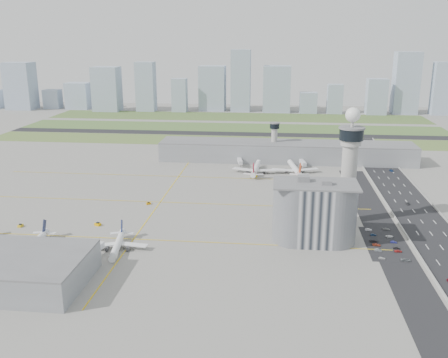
# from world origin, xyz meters

# --- Properties ---
(ground) EXTENTS (1000.00, 1000.00, 0.00)m
(ground) POSITION_xyz_m (0.00, 0.00, 0.00)
(ground) COLOR gray
(grass_strip_0) EXTENTS (480.00, 50.00, 0.08)m
(grass_strip_0) POSITION_xyz_m (-20.00, 225.00, 0.04)
(grass_strip_0) COLOR #536B33
(grass_strip_0) RESTS_ON ground
(grass_strip_1) EXTENTS (480.00, 60.00, 0.08)m
(grass_strip_1) POSITION_xyz_m (-20.00, 300.00, 0.04)
(grass_strip_1) COLOR #486831
(grass_strip_1) RESTS_ON ground
(grass_strip_2) EXTENTS (480.00, 70.00, 0.08)m
(grass_strip_2) POSITION_xyz_m (-20.00, 380.00, 0.04)
(grass_strip_2) COLOR #4A6731
(grass_strip_2) RESTS_ON ground
(runway) EXTENTS (480.00, 22.00, 0.10)m
(runway) POSITION_xyz_m (-20.00, 262.00, 0.06)
(runway) COLOR black
(runway) RESTS_ON ground
(highway) EXTENTS (28.00, 500.00, 0.10)m
(highway) POSITION_xyz_m (115.00, 0.00, 0.05)
(highway) COLOR black
(highway) RESTS_ON ground
(barrier_left) EXTENTS (0.60, 500.00, 1.20)m
(barrier_left) POSITION_xyz_m (101.00, 0.00, 0.60)
(barrier_left) COLOR #9E9E99
(barrier_left) RESTS_ON ground
(landside_road) EXTENTS (18.00, 260.00, 0.08)m
(landside_road) POSITION_xyz_m (90.00, -10.00, 0.04)
(landside_road) COLOR black
(landside_road) RESTS_ON ground
(parking_lot) EXTENTS (20.00, 44.00, 0.10)m
(parking_lot) POSITION_xyz_m (88.00, -22.00, 0.05)
(parking_lot) COLOR black
(parking_lot) RESTS_ON ground
(taxiway_line_h_0) EXTENTS (260.00, 0.60, 0.01)m
(taxiway_line_h_0) POSITION_xyz_m (-40.00, -30.00, 0.01)
(taxiway_line_h_0) COLOR yellow
(taxiway_line_h_0) RESTS_ON ground
(taxiway_line_h_1) EXTENTS (260.00, 0.60, 0.01)m
(taxiway_line_h_1) POSITION_xyz_m (-40.00, 30.00, 0.01)
(taxiway_line_h_1) COLOR yellow
(taxiway_line_h_1) RESTS_ON ground
(taxiway_line_h_2) EXTENTS (260.00, 0.60, 0.01)m
(taxiway_line_h_2) POSITION_xyz_m (-40.00, 90.00, 0.01)
(taxiway_line_h_2) COLOR yellow
(taxiway_line_h_2) RESTS_ON ground
(taxiway_line_v) EXTENTS (0.60, 260.00, 0.01)m
(taxiway_line_v) POSITION_xyz_m (-40.00, 30.00, 0.01)
(taxiway_line_v) COLOR yellow
(taxiway_line_v) RESTS_ON ground
(control_tower) EXTENTS (14.00, 14.00, 64.50)m
(control_tower) POSITION_xyz_m (72.00, 8.00, 35.04)
(control_tower) COLOR #ADAAA5
(control_tower) RESTS_ON ground
(secondary_tower) EXTENTS (8.60, 8.60, 31.90)m
(secondary_tower) POSITION_xyz_m (30.00, 150.00, 18.80)
(secondary_tower) COLOR #ADAAA5
(secondary_tower) RESTS_ON ground
(admin_building) EXTENTS (42.00, 24.00, 33.50)m
(admin_building) POSITION_xyz_m (51.99, -22.00, 15.30)
(admin_building) COLOR #B2B2B7
(admin_building) RESTS_ON ground
(terminal_pier) EXTENTS (210.00, 32.00, 15.80)m
(terminal_pier) POSITION_xyz_m (40.00, 148.00, 7.90)
(terminal_pier) COLOR gray
(terminal_pier) RESTS_ON ground
(airplane_near_b) EXTENTS (32.17, 37.02, 9.79)m
(airplane_near_b) POSITION_xyz_m (-84.95, -48.38, 4.89)
(airplane_near_b) COLOR white
(airplane_near_b) RESTS_ON ground
(airplane_near_c) EXTENTS (34.62, 39.00, 9.77)m
(airplane_near_c) POSITION_xyz_m (-43.80, -44.43, 4.89)
(airplane_near_c) COLOR white
(airplane_near_c) RESTS_ON ground
(airplane_far_a) EXTENTS (38.85, 44.84, 11.95)m
(airplane_far_a) POSITION_xyz_m (17.00, 107.13, 5.98)
(airplane_far_a) COLOR white
(airplane_far_a) RESTS_ON ground
(airplane_far_b) EXTENTS (43.32, 48.65, 12.10)m
(airplane_far_b) POSITION_xyz_m (46.44, 110.35, 6.05)
(airplane_far_b) COLOR white
(airplane_far_b) RESTS_ON ground
(jet_bridge_near_1) EXTENTS (5.39, 14.31, 5.70)m
(jet_bridge_near_1) POSITION_xyz_m (-83.00, -61.00, 2.85)
(jet_bridge_near_1) COLOR silver
(jet_bridge_near_1) RESTS_ON ground
(jet_bridge_near_2) EXTENTS (5.39, 14.31, 5.70)m
(jet_bridge_near_2) POSITION_xyz_m (-53.00, -61.00, 2.85)
(jet_bridge_near_2) COLOR silver
(jet_bridge_near_2) RESTS_ON ground
(jet_bridge_far_0) EXTENTS (5.39, 14.31, 5.70)m
(jet_bridge_far_0) POSITION_xyz_m (2.00, 132.00, 2.85)
(jet_bridge_far_0) COLOR silver
(jet_bridge_far_0) RESTS_ON ground
(jet_bridge_far_1) EXTENTS (5.39, 14.31, 5.70)m
(jet_bridge_far_1) POSITION_xyz_m (52.00, 132.00, 2.85)
(jet_bridge_far_1) COLOR silver
(jet_bridge_far_1) RESTS_ON ground
(tug_0) EXTENTS (2.43, 3.18, 1.69)m
(tug_0) POSITION_xyz_m (-106.68, -19.70, 0.84)
(tug_0) COLOR gold
(tug_0) RESTS_ON ground
(tug_1) EXTENTS (3.00, 3.76, 1.93)m
(tug_1) POSITION_xyz_m (-89.55, -30.72, 0.96)
(tug_1) COLOR #EFBA03
(tug_1) RESTS_ON ground
(tug_2) EXTENTS (3.85, 3.34, 1.87)m
(tug_2) POSITION_xyz_m (-65.13, -13.22, 0.94)
(tug_2) COLOR #E7A401
(tug_2) RESTS_ON ground
(tug_3) EXTENTS (3.35, 3.00, 1.61)m
(tug_3) POSITION_xyz_m (-46.27, 24.95, 0.81)
(tug_3) COLOR #CF8807
(tug_3) RESTS_ON ground
(tug_4) EXTENTS (4.30, 4.16, 2.07)m
(tug_4) POSITION_xyz_m (16.36, 94.88, 1.03)
(tug_4) COLOR #E1BC0A
(tug_4) RESTS_ON ground
(tug_5) EXTENTS (3.26, 3.41, 1.64)m
(tug_5) POSITION_xyz_m (55.19, 90.02, 0.82)
(tug_5) COLOR gold
(tug_5) RESTS_ON ground
(car_lot_0) EXTENTS (3.32, 1.65, 1.09)m
(car_lot_0) POSITION_xyz_m (82.81, -40.88, 0.54)
(car_lot_0) COLOR silver
(car_lot_0) RESTS_ON ground
(car_lot_1) EXTENTS (3.83, 1.86, 1.21)m
(car_lot_1) POSITION_xyz_m (82.83, -31.86, 0.61)
(car_lot_1) COLOR slate
(car_lot_1) RESTS_ON ground
(car_lot_2) EXTENTS (4.35, 2.40, 1.15)m
(car_lot_2) POSITION_xyz_m (83.22, -25.29, 0.58)
(car_lot_2) COLOR #9E3720
(car_lot_2) RESTS_ON ground
(car_lot_3) EXTENTS (4.49, 2.19, 1.26)m
(car_lot_3) POSITION_xyz_m (82.70, -20.52, 0.63)
(car_lot_3) COLOR #29282D
(car_lot_3) RESTS_ON ground
(car_lot_4) EXTENTS (3.29, 1.48, 1.10)m
(car_lot_4) POSITION_xyz_m (83.93, -11.99, 0.55)
(car_lot_4) COLOR navy
(car_lot_4) RESTS_ON ground
(car_lot_5) EXTENTS (3.68, 1.59, 1.18)m
(car_lot_5) POSITION_xyz_m (82.61, -5.11, 0.59)
(car_lot_5) COLOR silver
(car_lot_5) RESTS_ON ground
(car_lot_6) EXTENTS (4.78, 2.66, 1.26)m
(car_lot_6) POSITION_xyz_m (93.47, -42.02, 0.63)
(car_lot_6) COLOR gray
(car_lot_6) RESTS_ON ground
(car_lot_7) EXTENTS (4.07, 2.14, 1.13)m
(car_lot_7) POSITION_xyz_m (92.26, -31.99, 0.56)
(car_lot_7) COLOR #AC2423
(car_lot_7) RESTS_ON ground
(car_lot_8) EXTENTS (3.52, 1.54, 1.18)m
(car_lot_8) POSITION_xyz_m (92.27, -28.27, 0.59)
(car_lot_8) COLOR #29282C
(car_lot_8) RESTS_ON ground
(car_lot_9) EXTENTS (3.37, 1.40, 1.08)m
(car_lot_9) POSITION_xyz_m (92.49, -20.77, 0.54)
(car_lot_9) COLOR navy
(car_lot_9) RESTS_ON ground
(car_lot_10) EXTENTS (4.16, 2.45, 1.09)m
(car_lot_10) POSITION_xyz_m (91.96, -13.29, 0.54)
(car_lot_10) COLOR white
(car_lot_10) RESTS_ON ground
(car_lot_11) EXTENTS (3.82, 1.68, 1.09)m
(car_lot_11) POSITION_xyz_m (92.35, -3.02, 0.55)
(car_lot_11) COLOR gray
(car_lot_11) RESTS_ON ground
(car_hw_1) EXTENTS (1.57, 4.04, 1.31)m
(car_hw_1) POSITION_xyz_m (114.33, 41.87, 0.66)
(car_hw_1) COLOR black
(car_hw_1) RESTS_ON ground
(car_hw_2) EXTENTS (2.82, 4.94, 1.30)m
(car_hw_2) POSITION_xyz_m (121.23, 122.20, 0.65)
(car_hw_2) COLOR navy
(car_hw_2) RESTS_ON ground
(car_hw_4) EXTENTS (1.61, 3.34, 1.10)m
(car_hw_4) POSITION_xyz_m (108.44, 178.98, 0.55)
(car_hw_4) COLOR gray
(car_hw_4) RESTS_ON ground
(skyline_bldg_1) EXTENTS (37.63, 30.10, 65.60)m
(skyline_bldg_1) POSITION_xyz_m (-331.22, 417.61, 32.80)
(skyline_bldg_1) COLOR #9EADC1
(skyline_bldg_1) RESTS_ON ground
(skyline_bldg_2) EXTENTS (22.81, 18.25, 26.79)m
(skyline_bldg_2) POSITION_xyz_m (-291.25, 430.16, 13.39)
(skyline_bldg_2) COLOR #9EADC1
(skyline_bldg_2) RESTS_ON ground
(skyline_bldg_3) EXTENTS (32.30, 25.84, 36.93)m
(skyline_bldg_3) POSITION_xyz_m (-252.58, 431.35, 18.47)
(skyline_bldg_3) COLOR #9EADC1
(skyline_bldg_3) RESTS_ON ground
(skyline_bldg_4) EXTENTS (35.81, 28.65, 60.36)m
(skyline_bldg_4) POSITION_xyz_m (-204.47, 415.19, 30.18)
(skyline_bldg_4) COLOR #9EADC1
(skyline_bldg_4) RESTS_ON ground
(skyline_bldg_5) EXTENTS (25.49, 20.39, 66.89)m
(skyline_bldg_5) POSITION_xyz_m (-150.11, 419.66, 33.44)
(skyline_bldg_5) COLOR #9EADC1
(skyline_bldg_5) RESTS_ON ground
(skyline_bldg_6) EXTENTS (20.04, 16.03, 45.20)m
(skyline_bldg_6) POSITION_xyz_m (-102.68, 417.90, 22.60)
(skyline_bldg_6) COLOR #9EADC1
(skyline_bldg_6) RESTS_ON ground
(skyline_bldg_7) EXTENTS (35.76, 28.61, 61.22)m
(skyline_bldg_7) POSITION_xyz_m (-59.44, 436.89, 30.61)
(skyline_bldg_7) COLOR #9EADC1
(skyline_bldg_7) RESTS_ON ground
(skyline_bldg_8) EXTENTS (26.33, 21.06, 83.39)m
(skyline_bldg_8) POSITION_xyz_m (-19.42, 431.56, 41.69)
(skyline_bldg_8) COLOR #9EADC1
(skyline_bldg_8) RESTS_ON ground
(skyline_bldg_9) EXTENTS (36.96, 29.57, 62.11)m
(skyline_bldg_9) POSITION_xyz_m (30.27, 432.32, 31.06)
(skyline_bldg_9) COLOR #9EADC1
(skyline_bldg_9) RESTS_ON ground
(skyline_bldg_10) EXTENTS (23.01, 18.41, 27.75)m
(skyline_bldg_10) POSITION_xyz_m (73.27, 423.68, 13.87)
(skyline_bldg_10) COLOR #9EADC1
(skyline_bldg_10) RESTS_ON ground
(skyline_bldg_11) EXTENTS (20.22, 16.18, 38.97)m
(skyline_bldg_11) POSITION_xyz_m (108.28, 423.34, 19.48)
(skyline_bldg_11) COLOR #9EADC1
(skyline_bldg_11) RESTS_ON ground
(skyline_bldg_12) EXTENTS (26.14, 20.92, 46.89)m
(skyline_bldg_12) POSITION_xyz_m (162.17, 421.29, 23.44)
(skyline_bldg_12) COLOR #9EADC1
(skyline_bldg_12) RESTS_ON ground
(skyline_bldg_13) EXTENTS (32.26, 25.81, 81.20)m
(skyline_bldg_13) POSITION_xyz_m (201.27, 433.27, 40.60)
(skyline_bldg_13) COLOR #9EADC1
(skyline_bldg_13) RESTS_ON ground
(skyline_bldg_14) EXTENTS (21.59, 17.28, 68.75)m
(skyline_bldg_14) POSITION_xyz_m (244.74, 426.38, 34.37)
(skyline_bldg_14) COLOR #9EADC1
(skyline_bldg_14) RESTS_ON ground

